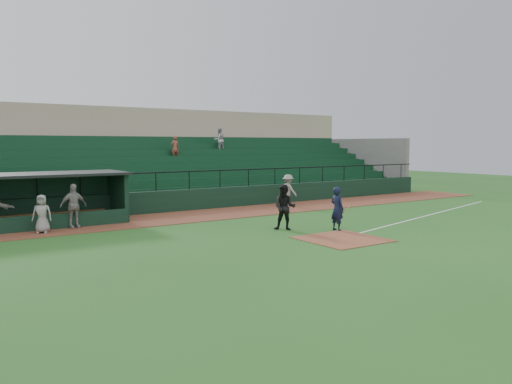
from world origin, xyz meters
TOP-DOWN VIEW (x-y plane):
  - ground at (0.00, 0.00)m, footprint 90.00×90.00m
  - warning_track at (0.00, 8.00)m, footprint 40.00×4.00m
  - home_plate_dirt at (0.00, -1.00)m, footprint 3.00×3.00m
  - foul_line at (8.00, 1.20)m, footprint 17.49×4.44m
  - stadium_structure at (-0.00, 16.46)m, footprint 38.00×13.08m
  - dugout at (-9.75, 9.56)m, footprint 8.90×3.20m
  - batter_at_plate at (1.24, 0.60)m, footprint 1.03×0.72m
  - umpire at (-0.55, 1.99)m, footprint 1.21×1.22m
  - runner at (4.86, 8.66)m, footprint 0.92×1.33m
  - dugout_player_a at (-8.02, 7.60)m, footprint 1.19×0.57m
  - dugout_player_b at (-9.44, 7.05)m, footprint 0.93×0.80m

SIDE VIEW (x-z plane):
  - ground at x=0.00m, z-range 0.00..0.00m
  - foul_line at x=8.00m, z-range 0.00..0.01m
  - warning_track at x=0.00m, z-range 0.00..0.03m
  - home_plate_dirt at x=0.00m, z-range 0.00..0.03m
  - dugout_player_b at x=-9.44m, z-range 0.03..1.64m
  - batter_at_plate at x=1.24m, z-range 0.00..1.90m
  - runner at x=4.86m, z-range 0.03..1.91m
  - umpire at x=-0.55m, z-range 0.00..1.99m
  - dugout_player_a at x=-8.02m, z-range 0.03..1.99m
  - dugout at x=-9.75m, z-range 0.12..2.54m
  - stadium_structure at x=0.00m, z-range -0.90..5.50m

